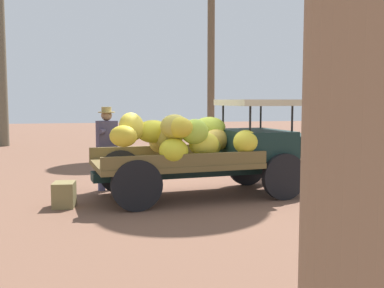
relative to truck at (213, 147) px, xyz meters
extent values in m
plane|color=brown|center=(-0.26, 0.30, -0.97)|extent=(60.00, 60.00, 0.00)
cube|color=black|center=(-0.32, 0.02, -0.48)|extent=(4.02, 0.91, 0.16)
cylinder|color=black|center=(1.02, 0.99, -0.53)|extent=(0.89, 0.24, 0.87)
cylinder|color=black|center=(1.21, -0.60, -0.53)|extent=(0.89, 0.24, 0.87)
cylinder|color=black|center=(-1.76, 0.65, -0.53)|extent=(0.89, 0.24, 0.87)
cylinder|color=black|center=(-1.57, -0.94, -0.53)|extent=(0.89, 0.24, 0.87)
cube|color=brown|center=(-0.77, -0.03, -0.30)|extent=(3.18, 2.07, 0.10)
cube|color=brown|center=(-0.86, 0.76, -0.14)|extent=(2.99, 0.44, 0.22)
cube|color=brown|center=(-0.67, -0.83, -0.14)|extent=(2.99, 0.44, 0.22)
cube|color=black|center=(0.92, 0.17, 0.02)|extent=(1.27, 1.64, 0.55)
cube|color=black|center=(1.81, 0.28, -0.03)|extent=(0.82, 1.14, 0.44)
cylinder|color=black|center=(1.28, 0.86, 0.57)|extent=(0.04, 0.04, 0.55)
cylinder|color=black|center=(1.43, -0.42, 0.57)|extent=(0.04, 0.04, 0.55)
cylinder|color=black|center=(0.41, 0.76, 0.57)|extent=(0.04, 0.04, 0.55)
cylinder|color=black|center=(0.56, -0.53, 0.57)|extent=(0.04, 0.04, 0.55)
cube|color=#BBB291|center=(0.92, 0.17, 0.85)|extent=(1.39, 1.65, 0.12)
ellipsoid|color=gold|center=(-0.90, -0.30, 0.23)|extent=(0.73, 0.77, 0.62)
ellipsoid|color=gold|center=(-1.20, -0.23, 0.33)|extent=(0.68, 0.62, 0.52)
ellipsoid|color=gold|center=(-0.95, 0.37, 0.06)|extent=(0.57, 0.54, 0.48)
ellipsoid|color=gold|center=(-0.86, -0.59, 0.44)|extent=(0.72, 0.72, 0.51)
ellipsoid|color=yellow|center=(0.48, -0.51, 0.13)|extent=(0.71, 0.71, 0.50)
ellipsoid|color=gold|center=(-0.79, -0.68, 0.42)|extent=(0.51, 0.56, 0.50)
ellipsoid|color=yellow|center=(-1.59, -0.34, 0.43)|extent=(0.60, 0.63, 0.61)
ellipsoid|color=gold|center=(-0.99, 0.34, 0.27)|extent=(0.78, 0.80, 0.46)
ellipsoid|color=#AEC33B|center=(0.07, 0.60, 0.35)|extent=(0.77, 0.64, 0.46)
ellipsoid|color=gold|center=(-0.01, 0.30, 0.00)|extent=(0.75, 0.77, 0.56)
ellipsoid|color=gold|center=(0.17, 0.42, 0.09)|extent=(0.66, 0.71, 0.60)
ellipsoid|color=gold|center=(-1.77, -0.75, 0.29)|extent=(0.68, 0.67, 0.46)
ellipsoid|color=gold|center=(-0.89, -0.69, 0.01)|extent=(0.88, 0.89, 0.61)
ellipsoid|color=#ABCD3D|center=(-0.50, -0.58, 0.34)|extent=(0.51, 0.49, 0.53)
ellipsoid|color=yellow|center=(-0.29, -0.45, 0.10)|extent=(0.61, 0.46, 0.46)
cylinder|color=#515279|center=(-1.87, 1.08, -0.54)|extent=(0.15, 0.15, 0.86)
cylinder|color=#515279|center=(-2.12, 1.01, -0.54)|extent=(0.15, 0.15, 0.86)
cube|color=#40394E|center=(-2.00, 1.04, 0.18)|extent=(0.45, 0.34, 0.58)
cylinder|color=#40394E|center=(-1.87, 0.97, 0.27)|extent=(0.38, 0.31, 0.10)
cylinder|color=#40394E|center=(-2.06, 0.92, 0.27)|extent=(0.25, 0.41, 0.10)
sphere|color=#926D4F|center=(-2.00, 1.04, 0.59)|extent=(0.22, 0.22, 0.22)
cylinder|color=olive|center=(-2.00, 1.04, 0.65)|extent=(0.34, 0.34, 0.02)
cylinder|color=olive|center=(-2.00, 1.04, 0.71)|extent=(0.20, 0.20, 0.10)
cube|color=olive|center=(-2.78, -0.36, -0.75)|extent=(0.41, 0.49, 0.44)
cylinder|color=brown|center=(2.21, 8.88, 3.61)|extent=(0.28, 0.28, 9.16)
camera|label=1|loc=(-2.24, -8.59, 0.89)|focal=43.17mm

